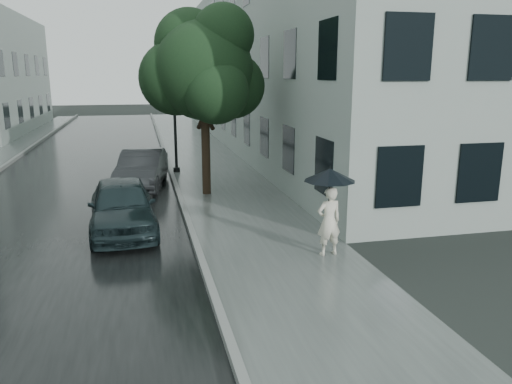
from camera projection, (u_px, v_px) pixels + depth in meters
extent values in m
plane|color=black|center=(284.00, 274.00, 10.22)|extent=(120.00, 120.00, 0.00)
cube|color=slate|center=(212.00, 168.00, 21.65)|extent=(3.50, 60.00, 0.01)
cube|color=slate|center=(170.00, 168.00, 21.23)|extent=(0.15, 60.00, 0.15)
cube|color=black|center=(84.00, 174.00, 20.48)|extent=(6.85, 60.00, 0.00)
cube|color=gray|center=(282.00, 65.00, 28.87)|extent=(7.00, 36.00, 9.00)
cube|color=black|center=(223.00, 65.00, 28.10)|extent=(0.08, 32.40, 7.20)
cube|color=black|center=(28.00, 74.00, 35.45)|extent=(0.08, 16.20, 6.40)
imported|color=silver|center=(329.00, 221.00, 11.15)|extent=(0.62, 0.44, 1.58)
cylinder|color=black|center=(329.00, 197.00, 10.97)|extent=(0.02, 0.02, 0.72)
cone|color=black|center=(330.00, 175.00, 10.85)|extent=(1.52, 1.52, 0.28)
cylinder|color=black|center=(330.00, 168.00, 10.81)|extent=(0.02, 0.02, 0.08)
cylinder|color=black|center=(328.00, 214.00, 11.06)|extent=(0.03, 0.03, 0.06)
cylinder|color=#332619|center=(206.00, 152.00, 16.78)|extent=(0.29, 0.29, 2.87)
sphere|color=#1D3C1B|center=(204.00, 71.00, 16.16)|extent=(3.20, 3.20, 3.20)
sphere|color=#1D3C1B|center=(232.00, 86.00, 16.84)|extent=(2.21, 2.21, 2.21)
sphere|color=#1D3C1B|center=(176.00, 78.00, 16.50)|extent=(2.46, 2.46, 2.46)
sphere|color=#1D3C1B|center=(216.00, 91.00, 15.54)|extent=(2.08, 2.08, 2.08)
sphere|color=#1D3C1B|center=(190.00, 44.00, 16.58)|extent=(2.34, 2.34, 2.34)
sphere|color=#1D3C1B|center=(223.00, 35.00, 15.81)|extent=(1.98, 1.98, 1.98)
cylinder|color=black|center=(175.00, 114.00, 20.30)|extent=(0.12, 0.12, 4.83)
cylinder|color=black|center=(177.00, 170.00, 20.84)|extent=(0.28, 0.28, 0.20)
cylinder|color=black|center=(166.00, 52.00, 19.72)|extent=(0.51, 0.15, 0.08)
sphere|color=silver|center=(158.00, 53.00, 19.71)|extent=(0.32, 0.32, 0.32)
imported|color=black|center=(122.00, 206.00, 12.85)|extent=(1.86, 4.14, 1.38)
imported|color=#212426|center=(142.00, 169.00, 17.91)|extent=(2.07, 4.24, 1.34)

